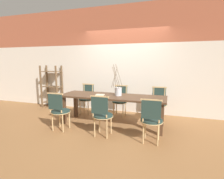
% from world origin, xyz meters
% --- Properties ---
extents(ground_plane, '(16.00, 16.00, 0.00)m').
position_xyz_m(ground_plane, '(0.00, 0.00, 0.00)').
color(ground_plane, olive).
extents(wall_rear, '(12.00, 0.06, 3.20)m').
position_xyz_m(wall_rear, '(0.00, 1.26, 1.60)').
color(wall_rear, beige).
rests_on(wall_rear, ground_plane).
extents(dining_table, '(2.57, 0.81, 0.73)m').
position_xyz_m(dining_table, '(0.00, 0.00, 0.63)').
color(dining_table, '#4C3321').
rests_on(dining_table, ground_plane).
extents(chair_near_leftend, '(0.44, 0.44, 0.88)m').
position_xyz_m(chair_near_leftend, '(-1.01, -0.72, 0.48)').
color(chair_near_leftend, '#233833').
rests_on(chair_near_leftend, ground_plane).
extents(chair_near_left, '(0.44, 0.44, 0.88)m').
position_xyz_m(chair_near_left, '(0.02, -0.72, 0.48)').
color(chair_near_left, '#233833').
rests_on(chair_near_left, ground_plane).
extents(chair_near_center, '(0.44, 0.44, 0.88)m').
position_xyz_m(chair_near_center, '(1.02, -0.72, 0.48)').
color(chair_near_center, '#233833').
rests_on(chair_near_center, ground_plane).
extents(chair_far_leftend, '(0.44, 0.44, 0.88)m').
position_xyz_m(chair_far_leftend, '(-1.05, 0.72, 0.48)').
color(chair_far_leftend, '#233833').
rests_on(chair_far_leftend, ground_plane).
extents(chair_far_left, '(0.44, 0.44, 0.88)m').
position_xyz_m(chair_far_left, '(0.00, 0.72, 0.48)').
color(chair_far_left, '#233833').
rests_on(chair_far_left, ground_plane).
extents(chair_far_center, '(0.44, 0.44, 0.88)m').
position_xyz_m(chair_far_center, '(1.06, 0.72, 0.48)').
color(chair_far_center, '#233833').
rests_on(chair_far_center, ground_plane).
extents(vase_centerpiece, '(0.28, 0.30, 0.76)m').
position_xyz_m(vase_centerpiece, '(0.14, 0.05, 0.84)').
color(vase_centerpiece, silver).
rests_on(vase_centerpiece, dining_table).
extents(book_stack, '(0.22, 0.19, 0.02)m').
position_xyz_m(book_stack, '(-0.29, -0.06, 0.74)').
color(book_stack, beige).
rests_on(book_stack, dining_table).
extents(shelving_rack, '(0.66, 0.36, 1.42)m').
position_xyz_m(shelving_rack, '(-2.50, 1.01, 0.71)').
color(shelving_rack, brown).
rests_on(shelving_rack, ground_plane).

